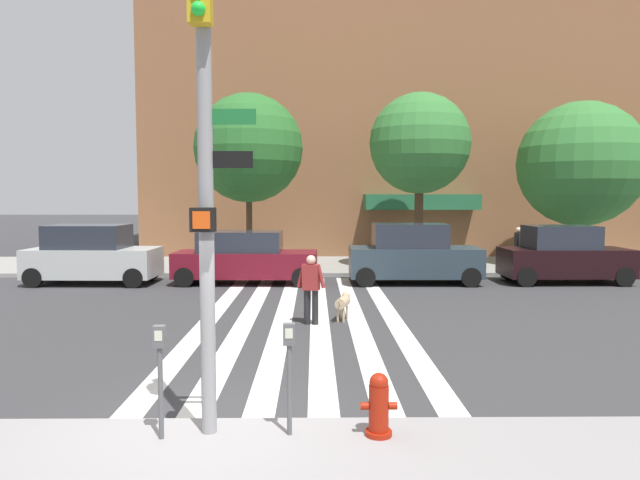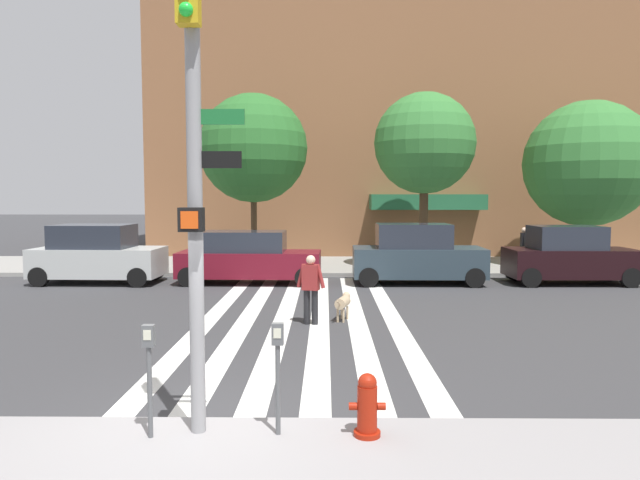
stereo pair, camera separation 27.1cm
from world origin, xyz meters
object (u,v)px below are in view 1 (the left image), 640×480
(parked_car_third_in_line, at_px, (413,255))
(dog_on_leash, at_px, (343,302))
(street_tree_middle, at_px, (420,144))
(parking_meter_second_along, at_px, (289,363))
(parked_car_fourth_in_line, at_px, (564,256))
(pedestrian_bystander, at_px, (518,245))
(fire_hydrant, at_px, (379,405))
(parking_meter_curbside, at_px, (160,366))
(traffic_light_pole, at_px, (205,153))
(pedestrian_dog_walker, at_px, (311,285))
(parked_car_near_curb, at_px, (92,255))
(street_tree_further, at_px, (581,164))
(street_tree_nearest, at_px, (249,148))
(parked_car_behind_first, at_px, (245,258))

(parked_car_third_in_line, height_order, dog_on_leash, parked_car_third_in_line)
(street_tree_middle, bearing_deg, parking_meter_second_along, -105.40)
(parked_car_fourth_in_line, height_order, pedestrian_bystander, parked_car_fourth_in_line)
(fire_hydrant, distance_m, parking_meter_curbside, 2.64)
(street_tree_middle, bearing_deg, traffic_light_pole, -108.58)
(pedestrian_dog_walker, bearing_deg, traffic_light_pole, -100.21)
(parked_car_near_curb, distance_m, street_tree_further, 19.06)
(parking_meter_second_along, height_order, street_tree_nearest, street_tree_nearest)
(parked_car_near_curb, distance_m, parked_car_third_in_line, 11.07)
(parked_car_near_curb, xyz_separation_m, pedestrian_dog_walker, (7.58, -6.42, -0.06))
(parking_meter_curbside, xyz_separation_m, street_tree_middle, (5.98, 16.30, 4.04))
(parked_car_behind_first, distance_m, street_tree_further, 14.07)
(pedestrian_dog_walker, bearing_deg, pedestrian_bystander, 48.90)
(parked_car_fourth_in_line, height_order, street_tree_nearest, street_tree_nearest)
(parking_meter_curbside, xyz_separation_m, dog_on_leash, (2.52, 7.23, -0.59))
(traffic_light_pole, relative_size, street_tree_middle, 0.84)
(fire_hydrant, height_order, parked_car_near_curb, parked_car_near_curb)
(street_tree_further, bearing_deg, fire_hydrant, -120.97)
(parking_meter_curbside, bearing_deg, parking_meter_second_along, 3.88)
(fire_hydrant, bearing_deg, street_tree_nearest, 101.68)
(parking_meter_second_along, height_order, pedestrian_dog_walker, pedestrian_dog_walker)
(parked_car_third_in_line, bearing_deg, pedestrian_dog_walker, -118.55)
(parked_car_behind_first, bearing_deg, pedestrian_dog_walker, -70.05)
(traffic_light_pole, xyz_separation_m, pedestrian_bystander, (9.39, 16.04, -2.44))
(traffic_light_pole, height_order, parking_meter_second_along, traffic_light_pole)
(traffic_light_pole, relative_size, parked_car_fourth_in_line, 1.36)
(parking_meter_second_along, relative_size, parked_car_near_curb, 0.31)
(parked_car_near_curb, relative_size, street_tree_further, 0.65)
(street_tree_middle, xyz_separation_m, pedestrian_dog_walker, (-4.24, -9.52, -4.14))
(street_tree_further, bearing_deg, parking_meter_second_along, -123.66)
(parked_car_third_in_line, distance_m, parked_car_fourth_in_line, 5.25)
(traffic_light_pole, height_order, pedestrian_bystander, traffic_light_pole)
(parking_meter_curbside, relative_size, street_tree_nearest, 0.20)
(parking_meter_second_along, bearing_deg, street_tree_nearest, 98.03)
(street_tree_middle, distance_m, pedestrian_bystander, 5.62)
(parked_car_behind_first, xyz_separation_m, dog_on_leash, (3.11, -5.97, -0.45))
(parked_car_third_in_line, bearing_deg, street_tree_middle, 76.47)
(traffic_light_pole, height_order, parking_meter_curbside, traffic_light_pole)
(parking_meter_second_along, distance_m, pedestrian_bystander, 18.15)
(parking_meter_second_along, xyz_separation_m, parked_car_fourth_in_line, (8.96, 13.10, -0.08))
(parked_car_near_curb, height_order, pedestrian_dog_walker, parked_car_near_curb)
(dog_on_leash, bearing_deg, parking_meter_curbside, -109.19)
(parked_car_third_in_line, bearing_deg, street_tree_further, 25.65)
(traffic_light_pole, distance_m, parked_car_third_in_line, 14.11)
(street_tree_further, bearing_deg, parked_car_behind_first, -164.99)
(parking_meter_second_along, bearing_deg, dog_on_leash, 82.01)
(parked_car_fourth_in_line, distance_m, street_tree_nearest, 12.32)
(traffic_light_pole, height_order, parked_car_behind_first, traffic_light_pole)
(fire_hydrant, distance_m, street_tree_nearest, 17.15)
(parked_car_behind_first, height_order, pedestrian_dog_walker, parked_car_behind_first)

